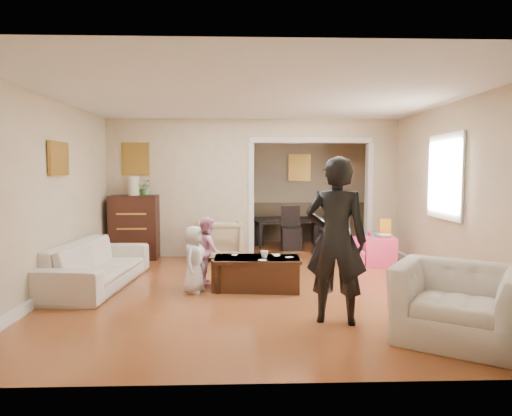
{
  "coord_description": "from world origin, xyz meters",
  "views": [
    {
      "loc": [
        -0.24,
        -6.85,
        1.64
      ],
      "look_at": [
        0.0,
        0.2,
        1.05
      ],
      "focal_mm": 31.72,
      "sensor_mm": 36.0,
      "label": 1
    }
  ],
  "objects_px": {
    "dining_table": "(288,231)",
    "adult_person": "(336,240)",
    "sofa": "(98,264)",
    "dresser": "(135,227)",
    "coffee_table": "(257,273)",
    "play_table": "(379,251)",
    "child_kneel_b": "(208,250)",
    "cyan_cup": "(375,235)",
    "armchair_back": "(220,240)",
    "coffee_cup": "(264,254)",
    "table_lamp": "(134,186)",
    "child_toddler": "(323,251)",
    "armchair_front": "(456,303)",
    "child_kneel_a": "(194,259)"
  },
  "relations": [
    {
      "from": "dining_table",
      "to": "adult_person",
      "type": "distance_m",
      "value": 5.17
    },
    {
      "from": "sofa",
      "to": "dresser",
      "type": "bearing_deg",
      "value": 3.09
    },
    {
      "from": "coffee_table",
      "to": "play_table",
      "type": "relative_size",
      "value": 2.26
    },
    {
      "from": "coffee_table",
      "to": "child_kneel_b",
      "type": "distance_m",
      "value": 0.81
    },
    {
      "from": "cyan_cup",
      "to": "adult_person",
      "type": "xyz_separation_m",
      "value": [
        -1.27,
        -2.84,
        0.35
      ]
    },
    {
      "from": "armchair_back",
      "to": "cyan_cup",
      "type": "bearing_deg",
      "value": 159.15
    },
    {
      "from": "sofa",
      "to": "coffee_cup",
      "type": "bearing_deg",
      "value": -91.57
    },
    {
      "from": "dining_table",
      "to": "play_table",
      "type": "bearing_deg",
      "value": -73.08
    },
    {
      "from": "coffee_cup",
      "to": "child_kneel_b",
      "type": "height_order",
      "value": "child_kneel_b"
    },
    {
      "from": "dresser",
      "to": "adult_person",
      "type": "relative_size",
      "value": 0.66
    },
    {
      "from": "sofa",
      "to": "play_table",
      "type": "xyz_separation_m",
      "value": [
        4.42,
        1.26,
        -0.07
      ]
    },
    {
      "from": "armchair_back",
      "to": "table_lamp",
      "type": "bearing_deg",
      "value": -8.76
    },
    {
      "from": "sofa",
      "to": "child_toddler",
      "type": "bearing_deg",
      "value": -75.9
    },
    {
      "from": "armchair_front",
      "to": "play_table",
      "type": "distance_m",
      "value": 3.46
    },
    {
      "from": "coffee_table",
      "to": "child_kneel_a",
      "type": "bearing_deg",
      "value": -169.99
    },
    {
      "from": "coffee_cup",
      "to": "cyan_cup",
      "type": "xyz_separation_m",
      "value": [
        1.97,
        1.48,
        0.05
      ]
    },
    {
      "from": "play_table",
      "to": "dining_table",
      "type": "relative_size",
      "value": 0.31
    },
    {
      "from": "cyan_cup",
      "to": "dining_table",
      "type": "xyz_separation_m",
      "value": [
        -1.25,
        2.3,
        -0.25
      ]
    },
    {
      "from": "sofa",
      "to": "armchair_front",
      "type": "distance_m",
      "value": 4.65
    },
    {
      "from": "child_toddler",
      "to": "play_table",
      "type": "bearing_deg",
      "value": 179.7
    },
    {
      "from": "table_lamp",
      "to": "child_kneel_b",
      "type": "xyz_separation_m",
      "value": [
        1.48,
        -1.92,
        -0.87
      ]
    },
    {
      "from": "dining_table",
      "to": "child_kneel_b",
      "type": "xyz_separation_m",
      "value": [
        -1.52,
        -3.43,
        0.2
      ]
    },
    {
      "from": "sofa",
      "to": "table_lamp",
      "type": "height_order",
      "value": "table_lamp"
    },
    {
      "from": "child_toddler",
      "to": "child_kneel_a",
      "type": "bearing_deg",
      "value": -8.06
    },
    {
      "from": "armchair_front",
      "to": "dining_table",
      "type": "xyz_separation_m",
      "value": [
        -1.03,
        5.69,
        -0.07
      ]
    },
    {
      "from": "table_lamp",
      "to": "armchair_back",
      "type": "bearing_deg",
      "value": -2.74
    },
    {
      "from": "armchair_front",
      "to": "coffee_cup",
      "type": "bearing_deg",
      "value": 165.46
    },
    {
      "from": "child_kneel_b",
      "to": "coffee_table",
      "type": "bearing_deg",
      "value": -126.61
    },
    {
      "from": "armchair_front",
      "to": "adult_person",
      "type": "bearing_deg",
      "value": -174.65
    },
    {
      "from": "coffee_cup",
      "to": "child_kneel_b",
      "type": "bearing_deg",
      "value": 156.37
    },
    {
      "from": "child_kneel_a",
      "to": "child_kneel_b",
      "type": "height_order",
      "value": "child_kneel_b"
    },
    {
      "from": "play_table",
      "to": "coffee_table",
      "type": "bearing_deg",
      "value": -145.7
    },
    {
      "from": "coffee_table",
      "to": "cyan_cup",
      "type": "distance_m",
      "value": 2.54
    },
    {
      "from": "table_lamp",
      "to": "child_kneel_b",
      "type": "height_order",
      "value": "table_lamp"
    },
    {
      "from": "coffee_cup",
      "to": "armchair_back",
      "type": "bearing_deg",
      "value": 108.1
    },
    {
      "from": "play_table",
      "to": "cyan_cup",
      "type": "height_order",
      "value": "cyan_cup"
    },
    {
      "from": "child_kneel_a",
      "to": "child_kneel_b",
      "type": "distance_m",
      "value": 0.48
    },
    {
      "from": "armchair_front",
      "to": "coffee_cup",
      "type": "relative_size",
      "value": 10.54
    },
    {
      "from": "armchair_front",
      "to": "dining_table",
      "type": "height_order",
      "value": "armchair_front"
    },
    {
      "from": "armchair_front",
      "to": "adult_person",
      "type": "relative_size",
      "value": 0.62
    },
    {
      "from": "table_lamp",
      "to": "adult_person",
      "type": "bearing_deg",
      "value": -50.59
    },
    {
      "from": "dining_table",
      "to": "child_kneel_b",
      "type": "distance_m",
      "value": 3.76
    },
    {
      "from": "armchair_back",
      "to": "dining_table",
      "type": "distance_m",
      "value": 2.14
    },
    {
      "from": "coffee_cup",
      "to": "adult_person",
      "type": "relative_size",
      "value": 0.06
    },
    {
      "from": "armchair_back",
      "to": "child_kneel_b",
      "type": "bearing_deg",
      "value": 81.39
    },
    {
      "from": "sofa",
      "to": "armchair_front",
      "type": "height_order",
      "value": "armchair_front"
    },
    {
      "from": "coffee_table",
      "to": "child_kneel_a",
      "type": "height_order",
      "value": "child_kneel_a"
    },
    {
      "from": "table_lamp",
      "to": "dining_table",
      "type": "distance_m",
      "value": 3.53
    },
    {
      "from": "armchair_back",
      "to": "table_lamp",
      "type": "xyz_separation_m",
      "value": [
        -1.57,
        0.08,
        1.0
      ]
    },
    {
      "from": "armchair_back",
      "to": "table_lamp",
      "type": "height_order",
      "value": "table_lamp"
    }
  ]
}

